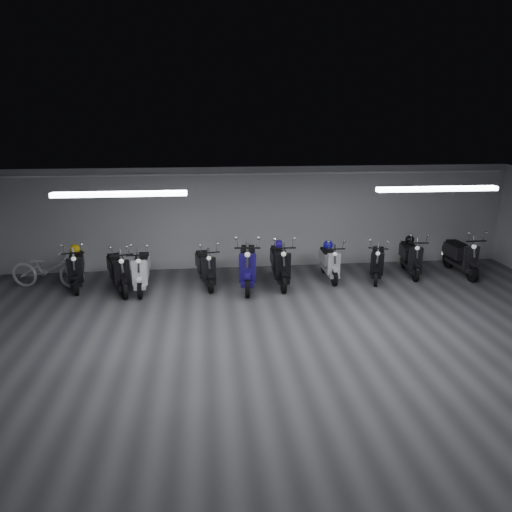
{
  "coord_description": "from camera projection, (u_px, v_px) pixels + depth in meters",
  "views": [
    {
      "loc": [
        -1.45,
        -7.67,
        4.07
      ],
      "look_at": [
        -0.37,
        2.5,
        1.05
      ],
      "focal_mm": 33.05,
      "sensor_mm": 36.0,
      "label": 1
    }
  ],
  "objects": [
    {
      "name": "floor",
      "position": [
        290.0,
        349.0,
        8.62
      ],
      "size": [
        14.0,
        10.0,
        0.01
      ],
      "primitive_type": "cube",
      "color": "#3C3C3F",
      "rests_on": "ground"
    },
    {
      "name": "ceiling",
      "position": [
        294.0,
        197.0,
        7.82
      ],
      "size": [
        14.0,
        10.0,
        0.01
      ],
      "primitive_type": "cube",
      "color": "gray",
      "rests_on": "ground"
    },
    {
      "name": "back_wall",
      "position": [
        260.0,
        218.0,
        12.99
      ],
      "size": [
        14.0,
        0.01,
        2.8
      ],
      "primitive_type": "cube",
      "color": "#A3A2A5",
      "rests_on": "ground"
    },
    {
      "name": "front_wall",
      "position": [
        414.0,
        498.0,
        3.44
      ],
      "size": [
        14.0,
        0.01,
        2.8
      ],
      "primitive_type": "cube",
      "color": "#A3A2A5",
      "rests_on": "ground"
    },
    {
      "name": "fluor_strip_left",
      "position": [
        120.0,
        194.0,
        8.49
      ],
      "size": [
        2.4,
        0.18,
        0.08
      ],
      "primitive_type": "cube",
      "color": "white",
      "rests_on": "ceiling"
    },
    {
      "name": "fluor_strip_right",
      "position": [
        437.0,
        189.0,
        9.09
      ],
      "size": [
        2.4,
        0.18,
        0.08
      ],
      "primitive_type": "cube",
      "color": "white",
      "rests_on": "ceiling"
    },
    {
      "name": "conduit",
      "position": [
        260.0,
        174.0,
        12.56
      ],
      "size": [
        13.6,
        0.05,
        0.05
      ],
      "primitive_type": "cylinder",
      "rotation": [
        0.0,
        1.57,
        0.0
      ],
      "color": "white",
      "rests_on": "back_wall"
    },
    {
      "name": "scooter_0",
      "position": [
        76.0,
        263.0,
        11.55
      ],
      "size": [
        0.9,
        1.81,
        1.29
      ],
      "primitive_type": null,
      "rotation": [
        0.0,
        0.0,
        0.2
      ],
      "color": "black",
      "rests_on": "floor"
    },
    {
      "name": "scooter_1",
      "position": [
        118.0,
        265.0,
        11.29
      ],
      "size": [
        1.16,
        1.86,
        1.31
      ],
      "primitive_type": null,
      "rotation": [
        0.0,
        0.0,
        0.35
      ],
      "color": "black",
      "rests_on": "floor"
    },
    {
      "name": "scooter_2",
      "position": [
        141.0,
        265.0,
        11.38
      ],
      "size": [
        0.64,
        1.76,
        1.3
      ],
      "primitive_type": null,
      "rotation": [
        0.0,
        0.0,
        0.03
      ],
      "color": "silver",
      "rests_on": "floor"
    },
    {
      "name": "scooter_3",
      "position": [
        205.0,
        262.0,
        11.69
      ],
      "size": [
        0.85,
        1.74,
        1.24
      ],
      "primitive_type": null,
      "rotation": [
        0.0,
        0.0,
        0.18
      ],
      "color": "black",
      "rests_on": "floor"
    },
    {
      "name": "scooter_4",
      "position": [
        248.0,
        259.0,
        11.51
      ],
      "size": [
        0.85,
        2.05,
        1.48
      ],
      "primitive_type": null,
      "rotation": [
        0.0,
        0.0,
        -0.1
      ],
      "color": "navy",
      "rests_on": "floor"
    },
    {
      "name": "scooter_5",
      "position": [
        280.0,
        258.0,
        11.76
      ],
      "size": [
        0.64,
        1.86,
        1.38
      ],
      "primitive_type": null,
      "rotation": [
        0.0,
        0.0,
        -0.01
      ],
      "color": "black",
      "rests_on": "floor"
    },
    {
      "name": "scooter_6",
      "position": [
        330.0,
        257.0,
        12.17
      ],
      "size": [
        0.53,
        1.59,
        1.18
      ],
      "primitive_type": null,
      "rotation": [
        0.0,
        0.0,
        -0.0
      ],
      "color": "#B6B5BA",
      "rests_on": "floor"
    },
    {
      "name": "scooter_7",
      "position": [
        378.0,
        257.0,
        12.14
      ],
      "size": [
        1.1,
        1.71,
        1.21
      ],
      "primitive_type": null,
      "rotation": [
        0.0,
        0.0,
        -0.37
      ],
      "color": "black",
      "rests_on": "floor"
    },
    {
      "name": "scooter_8",
      "position": [
        411.0,
        252.0,
        12.51
      ],
      "size": [
        0.81,
        1.77,
        1.27
      ],
      "primitive_type": null,
      "rotation": [
        0.0,
        0.0,
        -0.15
      ],
      "color": "black",
      "rests_on": "floor"
    },
    {
      "name": "scooter_9",
      "position": [
        462.0,
        251.0,
        12.5
      ],
      "size": [
        0.62,
        1.8,
        1.33
      ],
      "primitive_type": null,
      "rotation": [
        0.0,
        0.0,
        0.01
      ],
      "color": "black",
      "rests_on": "floor"
    },
    {
      "name": "bicycle",
      "position": [
        47.0,
        265.0,
        11.55
      ],
      "size": [
        1.93,
        0.99,
        1.19
      ],
      "primitive_type": "imported",
      "rotation": [
        0.0,
        0.0,
        1.38
      ],
      "color": "silver",
      "rests_on": "floor"
    },
    {
      "name": "helmet_0",
      "position": [
        75.0,
        249.0,
        11.69
      ],
      "size": [
        0.25,
        0.25,
        0.25
      ],
      "primitive_type": "sphere",
      "color": "yellow",
      "rests_on": "scooter_0"
    },
    {
      "name": "helmet_1",
      "position": [
        279.0,
        244.0,
        11.93
      ],
      "size": [
        0.23,
        0.23,
        0.23
      ],
      "primitive_type": "sphere",
      "color": "#1E0B82",
      "rests_on": "scooter_5"
    },
    {
      "name": "helmet_2",
      "position": [
        328.0,
        245.0,
        12.3
      ],
      "size": [
        0.25,
        0.25,
        0.25
      ],
      "primitive_type": "sphere",
      "color": "#120E9D",
      "rests_on": "scooter_6"
    },
    {
      "name": "helmet_3",
      "position": [
        410.0,
        240.0,
        12.66
      ],
      "size": [
        0.24,
        0.24,
        0.24
      ],
      "primitive_type": "sphere",
      "color": "black",
      "rests_on": "scooter_8"
    }
  ]
}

